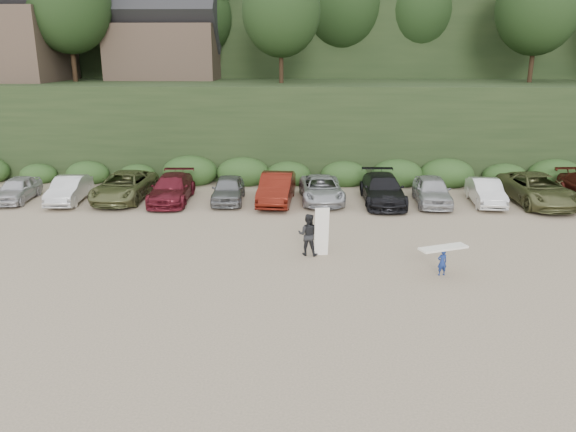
{
  "coord_description": "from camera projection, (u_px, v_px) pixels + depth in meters",
  "views": [
    {
      "loc": [
        -1.15,
        -20.23,
        8.24
      ],
      "look_at": [
        -1.96,
        3.0,
        1.3
      ],
      "focal_mm": 35.0,
      "sensor_mm": 36.0,
      "label": 1
    }
  ],
  "objects": [
    {
      "name": "ground",
      "position": [
        336.0,
        271.0,
        21.69
      ],
      "size": [
        120.0,
        120.0,
        0.0
      ],
      "primitive_type": "plane",
      "color": "tan",
      "rests_on": "ground"
    },
    {
      "name": "child_surfer",
      "position": [
        443.0,
        256.0,
        21.06
      ],
      "size": [
        1.96,
        1.21,
        1.14
      ],
      "color": "navy",
      "rests_on": "ground"
    },
    {
      "name": "parked_cars",
      "position": [
        363.0,
        189.0,
        31.09
      ],
      "size": [
        39.67,
        6.1,
        1.64
      ],
      "color": "#B9B8BE",
      "rests_on": "ground"
    },
    {
      "name": "adult_surfer",
      "position": [
        309.0,
        234.0,
        23.14
      ],
      "size": [
        1.35,
        0.83,
        2.09
      ],
      "color": "black",
      "rests_on": "ground"
    },
    {
      "name": "hillside_backdrop",
      "position": [
        318.0,
        16.0,
        52.9
      ],
      "size": [
        90.0,
        41.5,
        28.0
      ],
      "color": "black",
      "rests_on": "ground"
    }
  ]
}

